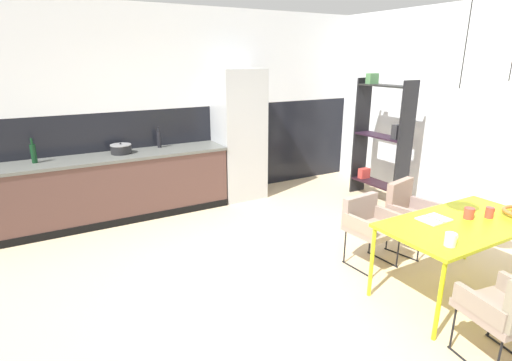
{
  "coord_description": "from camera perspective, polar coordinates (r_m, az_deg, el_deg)",
  "views": [
    {
      "loc": [
        -1.95,
        -2.86,
        2.15
      ],
      "look_at": [
        0.01,
        0.59,
        0.92
      ],
      "focal_mm": 27.89,
      "sensor_mm": 36.0,
      "label": 1
    }
  ],
  "objects": [
    {
      "name": "kitchen_counter",
      "position": [
        5.74,
        -22.2,
        -1.34
      ],
      "size": [
        3.67,
        0.63,
        0.9
      ],
      "color": "#513630",
      "rests_on": "ground"
    },
    {
      "name": "pendant_lamp_over_table_far",
      "position": [
        4.09,
        32.16,
        9.85
      ],
      "size": [
        0.33,
        0.33,
        1.16
      ],
      "color": "black"
    },
    {
      "name": "mug_white_ceramic",
      "position": [
        3.51,
        26.16,
        -7.6
      ],
      "size": [
        0.14,
        0.09,
        0.11
      ],
      "color": "white",
      "rests_on": "dining_table"
    },
    {
      "name": "ground_plane",
      "position": [
        4.07,
        4.18,
        -14.67
      ],
      "size": [
        8.64,
        8.64,
        0.0
      ],
      "primitive_type": "plane",
      "color": "#CBB087"
    },
    {
      "name": "pendant_lamp_over_table_near",
      "position": [
        3.58,
        26.88,
        9.8
      ],
      "size": [
        0.31,
        0.31,
        1.14
      ],
      "color": "black"
    },
    {
      "name": "back_wall_splashback_dark",
      "position": [
        6.29,
        -10.7,
        3.74
      ],
      "size": [
        6.65,
        0.12,
        1.43
      ],
      "primitive_type": "cube",
      "color": "black",
      "rests_on": "ground"
    },
    {
      "name": "armchair_corner_seat",
      "position": [
        4.4,
        15.84,
        -5.54
      ],
      "size": [
        0.52,
        0.5,
        0.74
      ],
      "rotation": [
        0.0,
        0.0,
        3.21
      ],
      "color": "gray",
      "rests_on": "ground"
    },
    {
      "name": "open_shelf_unit",
      "position": [
        6.39,
        17.52,
        5.84
      ],
      "size": [
        0.3,
        0.92,
        1.92
      ],
      "rotation": [
        0.0,
        0.0,
        -1.57
      ],
      "color": "black",
      "rests_on": "ground"
    },
    {
      "name": "bottle_oil_tall",
      "position": [
        5.63,
        -29.3,
        3.46
      ],
      "size": [
        0.07,
        0.07,
        0.31
      ],
      "color": "#0F3319",
      "rests_on": "kitchen_counter"
    },
    {
      "name": "refrigerator_column",
      "position": [
        6.23,
        -2.45,
        6.54
      ],
      "size": [
        0.7,
        0.6,
        2.0
      ],
      "primitive_type": "cube",
      "color": "#ADAFB2",
      "rests_on": "ground"
    },
    {
      "name": "back_wall_panel_upper",
      "position": [
        6.13,
        -11.47,
        16.88
      ],
      "size": [
        6.65,
        0.12,
        1.43
      ],
      "primitive_type": "cube",
      "color": "silver",
      "rests_on": "back_wall_splashback_dark"
    },
    {
      "name": "dining_table",
      "position": [
        4.08,
        27.48,
        -5.92
      ],
      "size": [
        1.54,
        0.79,
        0.73
      ],
      "color": "#C8CC1C",
      "rests_on": "ground"
    },
    {
      "name": "mug_glass_clear",
      "position": [
        4.27,
        30.51,
        -3.97
      ],
      "size": [
        0.12,
        0.07,
        0.1
      ],
      "color": "#B23D33",
      "rests_on": "dining_table"
    },
    {
      "name": "bottle_wine_green",
      "position": [
        5.95,
        -13.75,
        5.82
      ],
      "size": [
        0.06,
        0.06,
        0.29
      ],
      "color": "black",
      "rests_on": "kitchen_counter"
    },
    {
      "name": "mug_tall_blue",
      "position": [
        4.16,
        28.26,
        -4.16
      ],
      "size": [
        0.14,
        0.09,
        0.1
      ],
      "color": "#B23D33",
      "rests_on": "dining_table"
    },
    {
      "name": "armchair_by_stool",
      "position": [
        4.89,
        20.95,
        -3.67
      ],
      "size": [
        0.57,
        0.56,
        0.8
      ],
      "rotation": [
        0.0,
        0.0,
        3.36
      ],
      "color": "gray",
      "rests_on": "ground"
    },
    {
      "name": "open_book",
      "position": [
        4.0,
        24.16,
        -5.09
      ],
      "size": [
        0.27,
        0.21,
        0.02
      ],
      "color": "white",
      "rests_on": "dining_table"
    },
    {
      "name": "side_wall_right",
      "position": [
        5.99,
        31.81,
        7.79
      ],
      "size": [
        0.12,
        6.02,
        2.87
      ],
      "primitive_type": "cube",
      "color": "silver",
      "rests_on": "ground"
    },
    {
      "name": "cooking_pot",
      "position": [
        5.72,
        -18.8,
        4.3
      ],
      "size": [
        0.28,
        0.28,
        0.15
      ],
      "color": "black",
      "rests_on": "kitchen_counter"
    }
  ]
}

